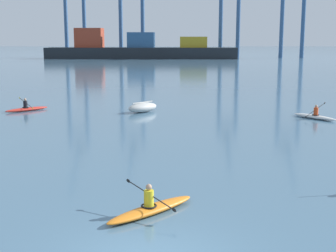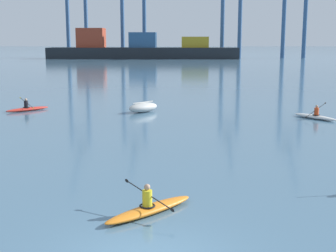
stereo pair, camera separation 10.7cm
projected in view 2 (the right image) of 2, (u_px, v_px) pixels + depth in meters
The scene contains 6 objects.
container_barge at pixel (140, 49), 134.12m from camera, with size 53.95×8.71×8.57m.
gantry_crane_east_mid at pixel (232, 2), 137.98m from camera, with size 6.38×16.07×32.06m.
capsized_dinghy at pixel (143, 107), 34.46m from camera, with size 2.56×2.66×0.76m.
kayak_red at pixel (27, 109), 35.08m from camera, with size 2.83×2.83×0.98m.
kayak_white at pixel (315, 116), 31.54m from camera, with size 2.56×3.05×1.08m.
kayak_orange at pixel (149, 208), 14.31m from camera, with size 2.79×2.86×0.95m.
Camera 2 is at (0.91, -10.31, 5.22)m, focal length 50.21 mm.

